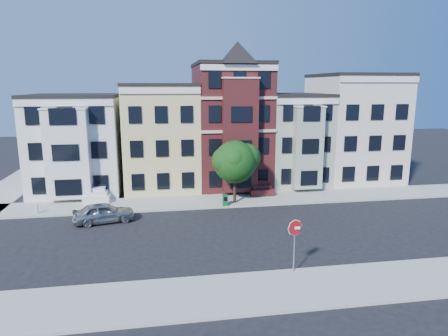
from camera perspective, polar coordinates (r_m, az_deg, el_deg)
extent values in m
plane|color=black|center=(28.47, 6.15, -9.14)|extent=(120.00, 120.00, 0.00)
cube|color=#9E9B93|center=(35.81, 2.74, -4.55)|extent=(60.00, 4.00, 0.15)
cube|color=#9E9B93|center=(21.53, 12.05, -16.33)|extent=(60.00, 4.00, 0.15)
cube|color=silver|center=(41.22, -20.11, 3.20)|extent=(8.00, 9.00, 9.00)
cube|color=#D8C986|center=(40.43, -8.93, 4.33)|extent=(7.00, 9.00, 10.00)
cube|color=#3E1515|center=(40.96, 0.91, 5.97)|extent=(7.00, 9.00, 12.00)
cube|color=#95A58E|center=(42.77, 9.53, 4.04)|extent=(6.00, 9.00, 9.00)
cube|color=silver|center=(45.40, 18.00, 5.34)|extent=(8.00, 9.00, 11.00)
imported|color=#989B9E|center=(31.37, -16.81, -6.12)|extent=(4.76, 2.71, 1.52)
cube|color=#0F6229|center=(33.71, 0.17, -4.58)|extent=(0.48, 0.44, 0.98)
cylinder|color=beige|center=(35.08, -25.17, -5.41)|extent=(0.23, 0.23, 0.59)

